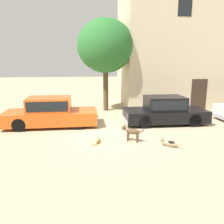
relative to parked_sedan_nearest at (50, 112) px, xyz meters
The scene contains 8 objects.
ground_plane 3.20m from the parked_sedan_nearest, 25.27° to the right, with size 80.00×80.00×0.00m, color tan.
parked_sedan_nearest is the anchor object (origin of this frame).
parked_sedan_second 5.96m from the parked_sedan_nearest, ahead, with size 4.47×1.88×1.46m.
apartment_block 13.38m from the parked_sedan_nearest, 25.47° to the left, with size 13.72×5.23×9.68m.
stray_dog_spotted 4.54m from the parked_sedan_nearest, 37.53° to the right, with size 0.93×0.59×0.67m.
stray_dog_tan 6.12m from the parked_sedan_nearest, 35.57° to the right, with size 0.73×0.68×0.33m.
stray_cat 3.64m from the parked_sedan_nearest, 51.55° to the right, with size 0.35×0.54×0.17m.
acacia_tree_left 5.89m from the parked_sedan_nearest, 47.98° to the left, with size 3.62×3.26×5.95m.
Camera 1 is at (-1.12, -10.29, 3.24)m, focal length 36.65 mm.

